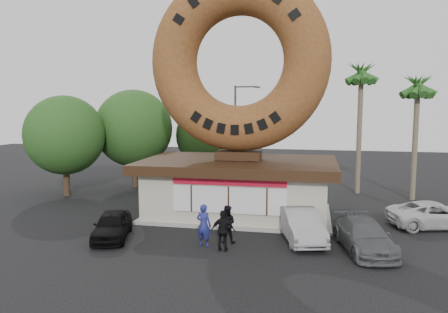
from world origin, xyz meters
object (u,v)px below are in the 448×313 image
Objects in this scene: car_black at (112,225)px; person_right at (223,231)px; person_center at (227,224)px; car_white at (436,215)px; car_grey at (364,236)px; person_left at (204,225)px; street_lamp at (237,129)px; car_silver at (301,225)px; donut_shop at (238,185)px; giant_donut at (239,61)px.

person_right is at bearing -22.51° from car_black.
person_center is 0.36× the size of car_white.
person_center reaches higher than car_grey.
person_left is at bearing 174.00° from car_grey.
car_silver is (5.62, -14.19, -3.74)m from street_lamp.
car_silver reaches higher than car_white.
car_silver is at bearing -68.38° from street_lamp.
car_silver is (3.77, -4.17, -1.02)m from donut_shop.
giant_donut is 10.32m from person_right.
donut_shop is 5.36m from person_center.
street_lamp reaches higher than person_center.
car_grey is at bearing -38.29° from giant_donut.
person_left is 7.22m from car_grey.
person_left is at bearing -29.83° from person_right.
person_left is 1.17m from person_center.
street_lamp is 1.62× the size of car_white.
car_white is (10.70, -0.56, -8.25)m from giant_donut.
street_lamp is 1.71× the size of car_grey.
donut_shop reaches higher than car_silver.
person_left is at bearing -85.50° from street_lamp.
donut_shop is 2.47× the size of car_silver.
giant_donut is at bearing -87.18° from person_center.
street_lamp is 17.02m from person_right.
person_right is at bearing -160.14° from car_silver.
car_silver is at bearing 103.68° from car_white.
person_center is at bearing -132.10° from person_left.
car_silver is (4.37, 1.78, -0.24)m from person_left.
person_right is 11.87m from car_white.
car_black is at bearing -132.25° from donut_shop.
person_right is at bearing -86.29° from donut_shop.
car_white is at bearing -2.91° from donut_shop.
person_center is 5.61m from car_black.
person_left is 1.07× the size of person_right.
person_left is at bearing 35.06° from person_center.
person_left is (-0.60, -5.97, -7.95)m from giant_donut.
person_left is at bearing -95.72° from giant_donut.
giant_donut is at bearing -83.78° from person_left.
giant_donut is (0.00, 0.02, 7.17)m from donut_shop.
car_black is at bearing 94.22° from car_white.
giant_donut is 1.28× the size of street_lamp.
street_lamp reaches higher than car_black.
car_black is at bearing 4.17° from person_center.
person_right reaches higher than car_silver.
street_lamp is 2.06× the size of car_black.
person_center is 0.97× the size of person_right.
car_silver is 2.98m from car_grey.
car_white is (10.70, -0.54, -1.08)m from donut_shop.
donut_shop is 7.17m from giant_donut.
car_black is at bearing -102.10° from street_lamp.
car_grey is at bearing -161.80° from person_left.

